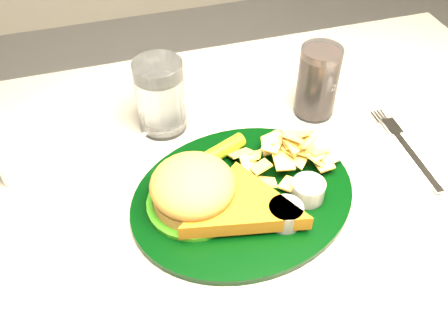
# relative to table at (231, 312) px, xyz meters

# --- Properties ---
(table) EXTENTS (1.20, 0.80, 0.75)m
(table) POSITION_rel_table_xyz_m (0.00, 0.00, 0.00)
(table) COLOR gray
(table) RESTS_ON ground
(dinner_plate) EXTENTS (0.40, 0.36, 0.08)m
(dinner_plate) POSITION_rel_table_xyz_m (0.01, -0.02, 0.41)
(dinner_plate) COLOR black
(dinner_plate) RESTS_ON table
(water_glass) EXTENTS (0.09, 0.09, 0.13)m
(water_glass) POSITION_rel_table_xyz_m (-0.07, 0.18, 0.44)
(water_glass) COLOR white
(water_glass) RESTS_ON table
(cola_glass) EXTENTS (0.08, 0.08, 0.13)m
(cola_glass) POSITION_rel_table_xyz_m (0.19, 0.14, 0.44)
(cola_glass) COLOR black
(cola_glass) RESTS_ON table
(fork_napkin) EXTENTS (0.14, 0.18, 0.01)m
(fork_napkin) POSITION_rel_table_xyz_m (0.30, -0.02, 0.38)
(fork_napkin) COLOR white
(fork_napkin) RESTS_ON table
(ramekin) EXTENTS (0.05, 0.05, 0.03)m
(ramekin) POSITION_rel_table_xyz_m (-0.31, 0.12, 0.39)
(ramekin) COLOR silver
(ramekin) RESTS_ON table
(wrapped_straw) EXTENTS (0.23, 0.17, 0.01)m
(wrapped_straw) POSITION_rel_table_xyz_m (-0.08, 0.18, 0.38)
(wrapped_straw) COLOR white
(wrapped_straw) RESTS_ON table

